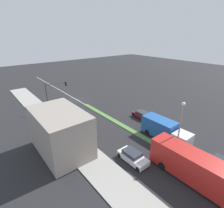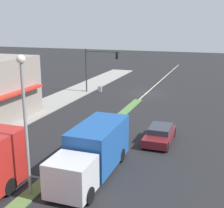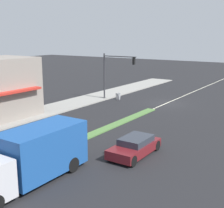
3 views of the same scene
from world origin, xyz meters
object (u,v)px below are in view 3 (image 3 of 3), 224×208
object	(u,v)px
traffic_signal_main	(114,69)
warning_aframe_sign	(118,96)
sedan_maroon	(135,146)
pedestrian	(31,102)
delivery_truck	(31,156)

from	to	relation	value
traffic_signal_main	warning_aframe_sign	xyz separation A→B (m)	(-0.22, -0.64, -3.47)
traffic_signal_main	sedan_maroon	size ratio (longest dim) A/B	1.32
traffic_signal_main	pedestrian	distance (m)	10.87
pedestrian	warning_aframe_sign	world-z (taller)	pedestrian
delivery_truck	traffic_signal_main	bearing A→B (deg)	-68.16
warning_aframe_sign	delivery_truck	xyz separation A→B (m)	(-8.11, 21.42, 1.04)
pedestrian	delivery_truck	size ratio (longest dim) A/B	0.23
delivery_truck	pedestrian	bearing A→B (deg)	-41.74
pedestrian	delivery_truck	distance (m)	16.76
warning_aframe_sign	delivery_truck	bearing A→B (deg)	110.73
traffic_signal_main	pedestrian	world-z (taller)	traffic_signal_main
pedestrian	sedan_maroon	xyz separation A→B (m)	(-15.30, 4.67, -0.42)
pedestrian	sedan_maroon	bearing A→B (deg)	163.01
traffic_signal_main	warning_aframe_sign	bearing A→B (deg)	-108.80
sedan_maroon	delivery_truck	bearing A→B (deg)	66.62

